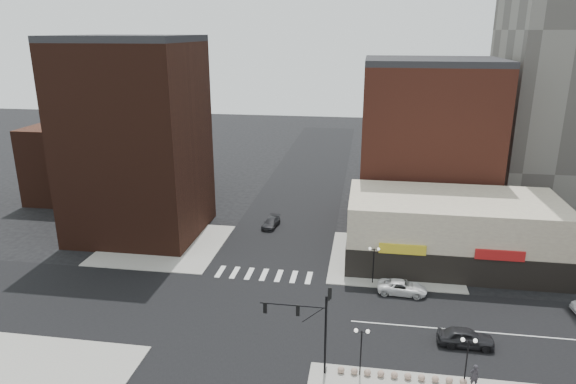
# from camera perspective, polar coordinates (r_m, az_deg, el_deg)

# --- Properties ---
(ground) EXTENTS (240.00, 240.00, 0.00)m
(ground) POSITION_cam_1_polar(r_m,az_deg,el_deg) (51.67, -4.43, -13.22)
(ground) COLOR black
(ground) RESTS_ON ground
(road_ew) EXTENTS (200.00, 14.00, 0.02)m
(road_ew) POSITION_cam_1_polar(r_m,az_deg,el_deg) (51.66, -4.43, -13.21)
(road_ew) COLOR black
(road_ew) RESTS_ON ground
(road_ns) EXTENTS (14.00, 200.00, 0.02)m
(road_ns) POSITION_cam_1_polar(r_m,az_deg,el_deg) (51.66, -4.43, -13.21)
(road_ns) COLOR black
(road_ns) RESTS_ON ground
(sidewalk_nw) EXTENTS (15.00, 15.00, 0.12)m
(sidewalk_nw) POSITION_cam_1_polar(r_m,az_deg,el_deg) (68.17, -13.61, -5.68)
(sidewalk_nw) COLOR gray
(sidewalk_nw) RESTS_ON ground
(sidewalk_ne) EXTENTS (15.00, 15.00, 0.12)m
(sidewalk_ne) POSITION_cam_1_polar(r_m,az_deg,el_deg) (63.45, 11.63, -7.35)
(sidewalk_ne) COLOR gray
(sidewalk_ne) RESTS_ON ground
(building_nw) EXTENTS (16.00, 15.00, 25.00)m
(building_nw) POSITION_cam_1_polar(r_m,az_deg,el_deg) (69.79, -16.54, 5.35)
(building_nw) COLOR #321810
(building_nw) RESTS_ON ground
(building_nw_low) EXTENTS (20.00, 18.00, 12.00)m
(building_nw_low) POSITION_cam_1_polar(r_m,az_deg,el_deg) (90.47, -19.55, 3.51)
(building_nw_low) COLOR #321810
(building_nw_low) RESTS_ON ground
(building_ne_midrise) EXTENTS (18.00, 15.00, 22.00)m
(building_ne_midrise) POSITION_cam_1_polar(r_m,az_deg,el_deg) (74.68, 15.17, 5.05)
(building_ne_midrise) COLOR maroon
(building_ne_midrise) RESTS_ON ground
(building_ne_row) EXTENTS (24.20, 12.20, 8.00)m
(building_ne_row) POSITION_cam_1_polar(r_m,az_deg,el_deg) (63.37, 17.69, -4.69)
(building_ne_row) COLOR beige
(building_ne_row) RESTS_ON ground
(traffic_signal) EXTENTS (5.59, 3.09, 7.77)m
(traffic_signal) POSITION_cam_1_polar(r_m,az_deg,el_deg) (41.42, 2.91, -13.62)
(traffic_signal) COLOR black
(traffic_signal) RESTS_ON ground
(street_lamp_se_a) EXTENTS (1.22, 0.32, 4.16)m
(street_lamp_se_a) POSITION_cam_1_polar(r_m,az_deg,el_deg) (42.03, 8.16, -15.99)
(street_lamp_se_a) COLOR black
(street_lamp_se_a) RESTS_ON sidewalk_se
(street_lamp_se_b) EXTENTS (1.22, 0.32, 4.16)m
(street_lamp_se_b) POSITION_cam_1_polar(r_m,az_deg,el_deg) (42.84, 19.36, -16.20)
(street_lamp_se_b) COLOR black
(street_lamp_se_b) RESTS_ON sidewalk_se
(street_lamp_ne) EXTENTS (1.22, 0.32, 4.16)m
(street_lamp_ne) POSITION_cam_1_polar(r_m,az_deg,el_deg) (56.10, 9.52, -7.02)
(street_lamp_ne) COLOR black
(street_lamp_ne) RESTS_ON sidewalk_ne
(bollard_row) EXTENTS (10.01, 0.56, 0.56)m
(bollard_row) POSITION_cam_1_polar(r_m,az_deg,el_deg) (43.82, 12.46, -19.30)
(bollard_row) COLOR gray
(bollard_row) RESTS_ON sidewalk_se
(white_suv) EXTENTS (5.22, 2.59, 1.42)m
(white_suv) POSITION_cam_1_polar(r_m,az_deg,el_deg) (55.81, 12.57, -10.30)
(white_suv) COLOR white
(white_suv) RESTS_ON ground
(dark_sedan_east) EXTENTS (4.88, 2.06, 1.65)m
(dark_sedan_east) POSITION_cam_1_polar(r_m,az_deg,el_deg) (48.96, 19.14, -15.01)
(dark_sedan_east) COLOR black
(dark_sedan_east) RESTS_ON ground
(dark_sedan_north) EXTENTS (2.31, 4.58, 1.27)m
(dark_sedan_north) POSITION_cam_1_polar(r_m,az_deg,el_deg) (71.92, -1.90, -3.43)
(dark_sedan_north) COLOR black
(dark_sedan_north) RESTS_ON ground
(pedestrian) EXTENTS (0.77, 0.58, 1.91)m
(pedestrian) POSITION_cam_1_polar(r_m,az_deg,el_deg) (44.21, 19.99, -18.60)
(pedestrian) COLOR #29272D
(pedestrian) RESTS_ON sidewalk_se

